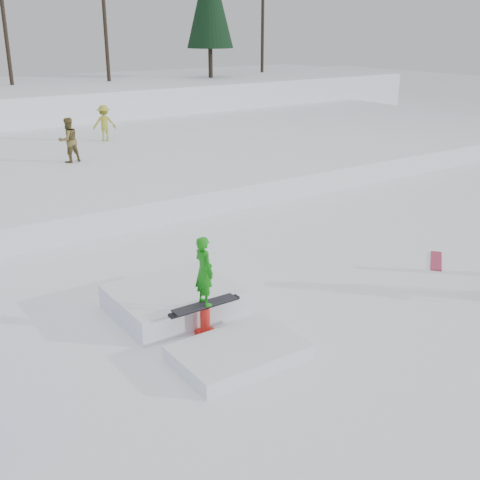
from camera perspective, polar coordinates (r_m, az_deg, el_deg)
ground at (r=13.09m, az=3.22°, el=-7.41°), size 120.00×120.00×0.00m
snow_midrise at (r=26.74m, az=-18.40°, el=6.76°), size 50.00×18.00×0.80m
walker_olive at (r=24.85m, az=-15.96°, el=9.09°), size 0.97×0.83×1.75m
walker_ygreen at (r=29.18m, az=-12.74°, el=10.75°), size 1.20×0.90×1.65m
loose_board_red at (r=16.90m, az=18.10°, el=-1.89°), size 1.28×1.08×0.03m
jib_rail_feature at (r=12.77m, az=-4.69°, el=-6.65°), size 2.60×4.40×2.11m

